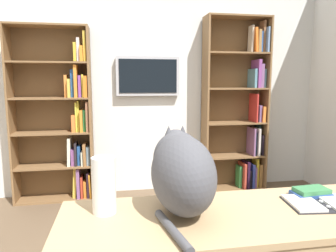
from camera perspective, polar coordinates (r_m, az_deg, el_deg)
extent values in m
cube|color=silver|center=(3.85, -4.08, 7.88)|extent=(4.52, 0.06, 2.70)
cube|color=brown|center=(4.10, 17.27, 3.66)|extent=(0.02, 0.28, 2.14)
cube|color=brown|center=(3.81, 6.85, 3.65)|extent=(0.02, 0.28, 2.14)
cube|color=brown|center=(4.06, 11.54, 3.82)|extent=(0.79, 0.01, 2.14)
cube|color=brown|center=(4.16, 11.79, -11.08)|extent=(0.75, 0.27, 0.02)
cube|color=brown|center=(4.04, 11.97, -5.38)|extent=(0.75, 0.27, 0.02)
cube|color=brown|center=(3.96, 12.15, 0.61)|extent=(0.75, 0.27, 0.02)
cube|color=brown|center=(3.93, 12.34, 6.76)|extent=(0.75, 0.27, 0.02)
cube|color=brown|center=(3.94, 12.54, 12.94)|extent=(0.75, 0.27, 0.02)
cube|color=brown|center=(4.00, 12.74, 19.01)|extent=(0.75, 0.27, 0.02)
cube|color=olive|center=(4.23, 16.33, -8.59)|extent=(0.04, 0.17, 0.30)
cube|color=yellow|center=(4.22, 15.77, -8.14)|extent=(0.03, 0.15, 0.37)
cube|color=#835285|center=(4.22, 15.38, -8.86)|extent=(0.02, 0.20, 0.27)
cube|color=#38469E|center=(4.20, 14.95, -8.63)|extent=(0.03, 0.23, 0.30)
cube|color=black|center=(4.19, 14.44, -9.24)|extent=(0.05, 0.20, 0.23)
cube|color=#29132C|center=(4.15, 14.03, -8.52)|extent=(0.03, 0.24, 0.35)
cube|color=#B03D2F|center=(4.14, 13.51, -8.73)|extent=(0.03, 0.23, 0.32)
cube|color=#357F3F|center=(4.14, 12.91, -8.99)|extent=(0.03, 0.14, 0.28)
cube|color=black|center=(4.14, 16.66, -3.25)|extent=(0.02, 0.17, 0.26)
cube|color=black|center=(4.12, 16.17, -2.34)|extent=(0.03, 0.12, 0.39)
cube|color=beige|center=(4.10, 15.88, -2.71)|extent=(0.02, 0.24, 0.34)
cube|color=black|center=(4.10, 15.37, -3.04)|extent=(0.03, 0.20, 0.29)
cube|color=#815580|center=(4.08, 15.08, -2.71)|extent=(0.02, 0.23, 0.35)
cube|color=orange|center=(4.08, 16.79, 2.17)|extent=(0.04, 0.20, 0.19)
cube|color=slate|center=(4.08, 16.17, 2.28)|extent=(0.03, 0.19, 0.21)
cube|color=#3E7342|center=(4.06, 15.67, 2.15)|extent=(0.03, 0.15, 0.19)
cube|color=red|center=(4.02, 15.50, 3.26)|extent=(0.02, 0.24, 0.35)
cube|color=#6798AC|center=(4.07, 16.99, 8.39)|extent=(0.03, 0.16, 0.23)
cube|color=slate|center=(4.05, 16.46, 8.84)|extent=(0.04, 0.21, 0.29)
cube|color=#854188|center=(4.03, 15.95, 9.24)|extent=(0.04, 0.23, 0.34)
cube|color=#5A8C9F|center=(4.02, 15.30, 8.48)|extent=(0.03, 0.22, 0.23)
cube|color=#718FB4|center=(4.09, 17.44, 14.82)|extent=(0.02, 0.22, 0.30)
cube|color=#905F3C|center=(4.09, 17.01, 15.41)|extent=(0.03, 0.14, 0.38)
cube|color=#2F56A0|center=(4.07, 16.51, 14.56)|extent=(0.03, 0.14, 0.25)
cube|color=olive|center=(4.05, 16.00, 14.72)|extent=(0.04, 0.22, 0.27)
cube|color=orange|center=(4.02, 15.59, 14.95)|extent=(0.05, 0.18, 0.29)
cube|color=beige|center=(4.03, 15.04, 15.20)|extent=(0.03, 0.13, 0.32)
cube|color=brown|center=(3.67, -14.06, 2.00)|extent=(0.02, 0.28, 1.98)
cube|color=brown|center=(3.83, -26.90, 1.61)|extent=(0.02, 0.28, 1.98)
cube|color=brown|center=(3.86, -20.25, 2.03)|extent=(0.88, 0.01, 1.98)
cube|color=brown|center=(3.95, -19.88, -12.45)|extent=(0.83, 0.27, 0.02)
cube|color=brown|center=(3.83, -20.17, -6.95)|extent=(0.83, 0.27, 0.02)
cube|color=brown|center=(3.75, -20.46, -1.16)|extent=(0.83, 0.27, 0.02)
cube|color=brown|center=(3.71, -20.77, 4.82)|extent=(0.83, 0.27, 0.02)
cube|color=brown|center=(3.71, -21.08, 10.86)|extent=(0.83, 0.27, 0.02)
cube|color=brown|center=(3.75, -21.40, 16.83)|extent=(0.83, 0.27, 0.02)
cube|color=orange|center=(3.86, -14.08, -10.33)|extent=(0.03, 0.23, 0.28)
cube|color=black|center=(3.86, -14.46, -10.23)|extent=(0.03, 0.22, 0.30)
cube|color=orange|center=(3.86, -15.00, -11.05)|extent=(0.04, 0.14, 0.19)
cube|color=#B73724|center=(3.85, -15.55, -10.68)|extent=(0.02, 0.17, 0.25)
cube|color=#815587|center=(3.85, -16.12, -9.86)|extent=(0.03, 0.21, 0.36)
cube|color=gold|center=(3.86, -16.73, -9.81)|extent=(0.06, 0.14, 0.36)
cube|color=#6E8C9E|center=(3.75, -14.43, -5.22)|extent=(0.04, 0.17, 0.21)
cube|color=#956337|center=(3.74, -15.03, -4.99)|extent=(0.04, 0.23, 0.25)
cube|color=beige|center=(3.76, -15.48, -5.62)|extent=(0.02, 0.21, 0.16)
cube|color=#255091|center=(3.77, -16.03, -5.15)|extent=(0.03, 0.17, 0.22)
cube|color=black|center=(3.75, -16.57, -4.86)|extent=(0.02, 0.20, 0.26)
cube|color=#7D477F|center=(3.78, -17.03, -5.39)|extent=(0.04, 0.20, 0.19)
cube|color=beige|center=(3.76, -17.67, -4.42)|extent=(0.04, 0.21, 0.33)
cube|color=#9D6546|center=(3.68, -14.59, 1.77)|extent=(0.03, 0.22, 0.34)
cube|color=#2E8443|center=(3.68, -15.06, 1.00)|extent=(0.03, 0.13, 0.25)
cube|color=orange|center=(3.67, -15.61, 0.96)|extent=(0.03, 0.20, 0.25)
cube|color=gold|center=(3.69, -16.12, 1.78)|extent=(0.02, 0.15, 0.35)
cube|color=gold|center=(3.68, -16.49, 1.63)|extent=(0.02, 0.14, 0.33)
cube|color=orange|center=(3.69, -16.97, 0.51)|extent=(0.04, 0.15, 0.19)
cube|color=orange|center=(3.64, -14.90, 7.05)|extent=(0.04, 0.23, 0.24)
cube|color=yellow|center=(3.65, -15.37, 7.15)|extent=(0.02, 0.18, 0.25)
cube|color=#864190|center=(3.64, -15.89, 7.05)|extent=(0.03, 0.18, 0.24)
cube|color=orange|center=(3.66, -16.56, 7.92)|extent=(0.03, 0.21, 0.36)
cube|color=#264E8F|center=(3.68, -17.14, 7.51)|extent=(0.03, 0.15, 0.31)
cube|color=gold|center=(3.66, -17.67, 6.68)|extent=(0.03, 0.21, 0.20)
cube|color=orange|center=(3.68, -18.23, 7.00)|extent=(0.03, 0.15, 0.25)
cube|color=gold|center=(3.68, -15.04, 13.89)|extent=(0.03, 0.22, 0.33)
cube|color=orange|center=(3.65, -15.57, 12.64)|extent=(0.03, 0.23, 0.17)
cube|color=beige|center=(3.67, -16.13, 13.27)|extent=(0.03, 0.19, 0.25)
cube|color=gold|center=(3.66, -16.72, 12.88)|extent=(0.03, 0.15, 0.21)
cube|color=#B7B7BC|center=(3.77, -3.72, 9.17)|extent=(0.76, 0.06, 0.47)
cube|color=black|center=(3.74, -3.67, 9.18)|extent=(0.69, 0.01, 0.40)
cube|color=tan|center=(1.52, 11.15, -16.09)|extent=(1.56, 0.57, 0.03)
cube|color=tan|center=(2.22, 27.68, -19.65)|extent=(0.06, 0.06, 0.73)
ellipsoid|color=#4C4C51|center=(1.45, 2.75, -8.89)|extent=(0.29, 0.49, 0.36)
ellipsoid|color=#4C4C51|center=(1.54, 1.87, -6.09)|extent=(0.25, 0.27, 0.27)
sphere|color=#4C4C51|center=(1.58, 1.43, -3.00)|extent=(0.13, 0.13, 0.13)
cone|color=#4C4C51|center=(1.58, 2.74, -1.18)|extent=(0.06, 0.06, 0.07)
cone|color=#4C4C51|center=(1.57, 0.13, -1.26)|extent=(0.06, 0.06, 0.07)
cone|color=beige|center=(1.57, 2.78, -1.40)|extent=(0.03, 0.03, 0.05)
cone|color=beige|center=(1.56, 0.17, -1.48)|extent=(0.03, 0.03, 0.05)
cylinder|color=#4C4C51|center=(1.30, 0.84, -18.67)|extent=(0.10, 0.34, 0.04)
cube|color=#26262B|center=(1.71, 23.67, -13.12)|extent=(0.17, 0.24, 0.01)
cube|color=#26262B|center=(1.76, 26.36, -12.78)|extent=(0.05, 0.22, 0.01)
cube|color=white|center=(1.71, 23.69, -12.84)|extent=(0.16, 0.22, 0.01)
cylinder|color=silver|center=(1.70, 27.51, -13.04)|extent=(0.02, 0.02, 0.01)
cylinder|color=silver|center=(1.75, 26.39, -12.32)|extent=(0.02, 0.02, 0.01)
cylinder|color=silver|center=(1.81, 25.33, -11.64)|extent=(0.02, 0.02, 0.01)
cylinder|color=white|center=(1.48, -11.73, -10.65)|extent=(0.11, 0.11, 0.26)
cube|color=#2D4C93|center=(1.85, 24.85, -11.37)|extent=(0.19, 0.11, 0.02)
cube|color=#387A47|center=(1.84, 24.96, -10.67)|extent=(0.18, 0.11, 0.02)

